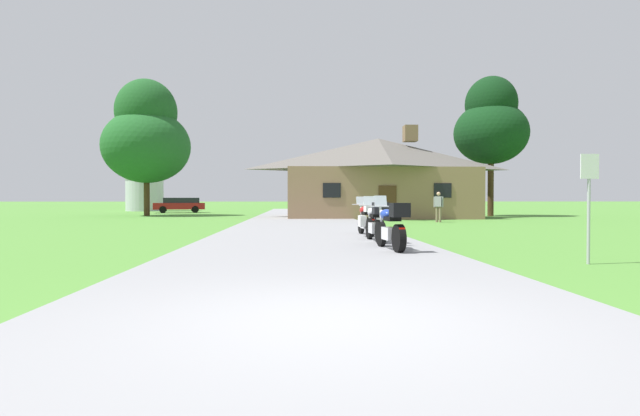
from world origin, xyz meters
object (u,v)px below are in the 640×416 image
Objects in this scene: motorcycle_red_farthest_in_row at (367,219)px; metal_signpost_roadside at (589,195)px; motorcycle_silver_second_in_row at (376,222)px; metal_silo_distant at (145,175)px; parked_red_suv_far_left at (180,204)px; motorcycle_blue_nearest_to_camera at (391,226)px; bystander_gray_shirt_near_lodge at (439,205)px; tree_left_far at (146,136)px; tree_right_of_lodge at (491,125)px.

metal_signpost_roadside is (3.33, -6.94, 0.74)m from motorcycle_red_farthest_in_row.
metal_silo_distant reaches higher than motorcycle_silver_second_in_row.
parked_red_suv_far_left is (-13.12, 32.97, 0.16)m from motorcycle_silver_second_in_row.
motorcycle_blue_nearest_to_camera is 1.25× the size of bystander_gray_shirt_near_lodge.
motorcycle_red_farthest_in_row is (0.09, 2.30, -0.01)m from motorcycle_silver_second_in_row.
metal_signpost_roadside is (3.42, -4.64, 0.73)m from motorcycle_silver_second_in_row.
parked_red_suv_far_left is (-18.66, 20.02, -0.15)m from bystander_gray_shirt_near_lodge.
tree_left_far reaches higher than motorcycle_red_farthest_in_row.
metal_signpost_roadside reaches higher than bystander_gray_shirt_near_lodge.
tree_right_of_lodge is (8.80, 27.13, 5.47)m from metal_signpost_roadside.
metal_signpost_roadside is 50.14m from metal_silo_distant.
metal_silo_distant is (-21.98, 44.99, 2.55)m from metal_signpost_roadside.
metal_signpost_roadside is at bearing -40.75° from motorcycle_blue_nearest_to_camera.
tree_right_of_lodge reaches higher than bystander_gray_shirt_near_lodge.
motorcycle_blue_nearest_to_camera is at bearing -92.81° from motorcycle_silver_second_in_row.
metal_signpost_roadside is at bearing -62.75° from bystander_gray_shirt_near_lodge.
parked_red_suv_far_left is at bearing 103.92° from motorcycle_blue_nearest_to_camera.
motorcycle_red_farthest_in_row is at bearing -82.99° from bystander_gray_shirt_near_lodge.
tree_right_of_lodge is 2.12× the size of parked_red_suv_far_left.
motorcycle_blue_nearest_to_camera is 0.42× the size of parked_red_suv_far_left.
metal_signpost_roadside is 0.28× the size of metal_silo_distant.
bystander_gray_shirt_near_lodge reaches higher than motorcycle_blue_nearest_to_camera.
metal_silo_distant reaches higher than motorcycle_blue_nearest_to_camera.
tree_left_far is at bearing 175.58° from tree_right_of_lodge.
motorcycle_silver_second_in_row is at bearing 83.77° from motorcycle_blue_nearest_to_camera.
tree_right_of_lodge is (12.22, 22.49, 6.20)m from motorcycle_silver_second_in_row.
tree_right_of_lodge reaches higher than motorcycle_blue_nearest_to_camera.
bystander_gray_shirt_near_lodge is at bearing -150.48° from parked_red_suv_far_left.
tree_right_of_lodge is at bearing 54.42° from motorcycle_red_farthest_in_row.
metal_signpost_roadside is (3.41, -2.32, 0.73)m from motorcycle_blue_nearest_to_camera.
bystander_gray_shirt_near_lodge is 27.37m from parked_red_suv_far_left.
motorcycle_blue_nearest_to_camera is 46.65m from metal_silo_distant.
tree_right_of_lodge reaches higher than metal_signpost_roadside.
metal_silo_distant is 9.69m from parked_red_suv_far_left.
metal_silo_distant is at bearing 116.04° from metal_signpost_roadside.
motorcycle_silver_second_in_row is 28.56m from tree_left_far.
motorcycle_blue_nearest_to_camera is 30.57m from tree_left_far.
metal_signpost_roadside is at bearing -56.66° from motorcycle_silver_second_in_row.
parked_red_suv_far_left is (-25.34, 10.48, -6.04)m from tree_right_of_lodge.
motorcycle_blue_nearest_to_camera is at bearing -95.60° from motorcycle_red_farthest_in_row.
bystander_gray_shirt_near_lodge is 22.97m from tree_left_far.
motorcycle_blue_nearest_to_camera is 0.27× the size of metal_silo_distant.
tree_left_far is 10.01m from parked_red_suv_far_left.
motorcycle_blue_nearest_to_camera is 0.97× the size of metal_signpost_roadside.
motorcycle_red_farthest_in_row is 1.25× the size of bystander_gray_shirt_near_lodge.
motorcycle_silver_second_in_row is at bearing -65.30° from metal_silo_distant.
motorcycle_silver_second_in_row is 0.20× the size of tree_left_far.
motorcycle_blue_nearest_to_camera is at bearing 145.74° from metal_signpost_roadside.
motorcycle_silver_second_in_row is 0.20× the size of tree_right_of_lodge.
bystander_gray_shirt_near_lodge is at bearing -48.68° from metal_silo_distant.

